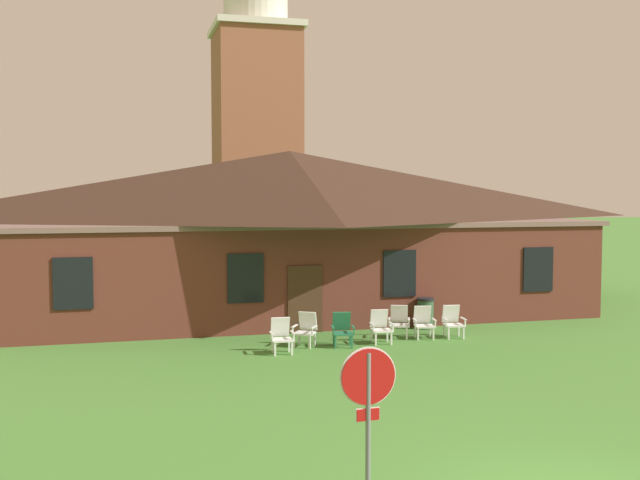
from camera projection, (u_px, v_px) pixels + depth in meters
name	position (u px, v px, depth m)	size (l,w,h in m)	color
brick_building	(290.00, 228.00, 27.88)	(20.66, 10.40, 5.89)	brown
dome_tower	(256.00, 112.00, 44.53)	(5.18, 5.18, 19.91)	#93563D
stop_sign	(368.00, 397.00, 9.96)	(0.81, 0.08, 2.31)	slate
lawn_chair_by_porch	(281.00, 335.00, 20.14)	(0.66, 0.69, 0.96)	white
lawn_chair_near_door	(306.00, 328.00, 21.06)	(0.84, 0.87, 0.96)	white
lawn_chair_left_end	(342.00, 329.00, 21.03)	(0.71, 0.75, 0.96)	#28704C
lawn_chair_middle	(380.00, 326.00, 21.49)	(0.68, 0.71, 0.96)	white
lawn_chair_right_end	(399.00, 321.00, 22.31)	(0.77, 0.82, 0.96)	white
lawn_chair_far_side	(423.00, 322.00, 22.17)	(0.72, 0.76, 0.96)	white
lawn_chair_under_eave	(453.00, 321.00, 22.33)	(0.69, 0.72, 0.96)	white
trash_bin	(425.00, 313.00, 23.76)	(0.56, 0.56, 0.98)	#335638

